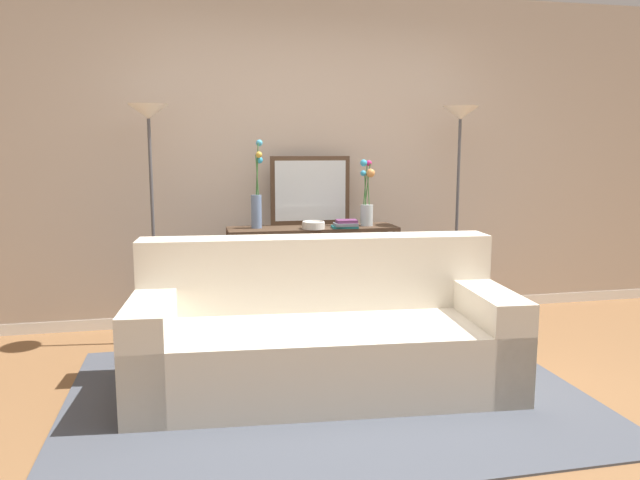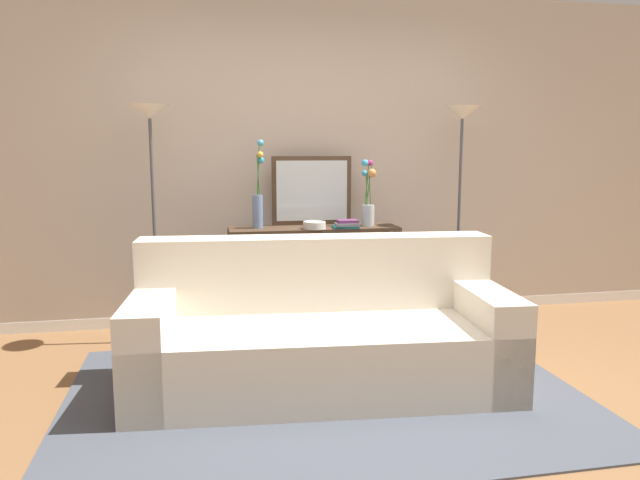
{
  "view_description": "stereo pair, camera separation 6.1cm",
  "coord_description": "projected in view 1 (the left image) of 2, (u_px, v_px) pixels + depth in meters",
  "views": [
    {
      "loc": [
        -0.95,
        -2.89,
        1.43
      ],
      "look_at": [
        -0.09,
        1.09,
        0.81
      ],
      "focal_mm": 34.0,
      "sensor_mm": 36.0,
      "label": 1
    },
    {
      "loc": [
        -0.89,
        -2.9,
        1.43
      ],
      "look_at": [
        -0.09,
        1.09,
        0.81
      ],
      "focal_mm": 34.0,
      "sensor_mm": 36.0,
      "label": 2
    }
  ],
  "objects": [
    {
      "name": "ground_plane",
      "position": [
        380.0,
        423.0,
        3.2
      ],
      "size": [
        16.0,
        16.0,
        0.02
      ],
      "primitive_type": "cube",
      "color": "brown"
    },
    {
      "name": "back_wall",
      "position": [
        305.0,
        159.0,
        5.02
      ],
      "size": [
        12.0,
        0.15,
        2.68
      ],
      "color": "white",
      "rests_on": "ground"
    },
    {
      "name": "area_rug",
      "position": [
        327.0,
        395.0,
        3.53
      ],
      "size": [
        2.96,
        2.09,
        0.01
      ],
      "color": "#474C56",
      "rests_on": "ground"
    },
    {
      "name": "couch",
      "position": [
        322.0,
        336.0,
        3.64
      ],
      "size": [
        2.27,
        1.09,
        0.88
      ],
      "color": "beige",
      "rests_on": "ground"
    },
    {
      "name": "console_table",
      "position": [
        313.0,
        259.0,
        4.76
      ],
      "size": [
        1.32,
        0.36,
        0.82
      ],
      "color": "#473323",
      "rests_on": "ground"
    },
    {
      "name": "floor_lamp_left",
      "position": [
        150.0,
        157.0,
        4.3
      ],
      "size": [
        0.28,
        0.28,
        1.74
      ],
      "color": "#4C4C51",
      "rests_on": "ground"
    },
    {
      "name": "floor_lamp_right",
      "position": [
        459.0,
        154.0,
        4.79
      ],
      "size": [
        0.28,
        0.28,
        1.76
      ],
      "color": "#4C4C51",
      "rests_on": "ground"
    },
    {
      "name": "wall_mirror",
      "position": [
        311.0,
        191.0,
        4.83
      ],
      "size": [
        0.64,
        0.02,
        0.55
      ],
      "color": "#473323",
      "rests_on": "console_table"
    },
    {
      "name": "vase_tall_flowers",
      "position": [
        257.0,
        200.0,
        4.63
      ],
      "size": [
        0.1,
        0.09,
        0.67
      ],
      "color": "#6B84AD",
      "rests_on": "console_table"
    },
    {
      "name": "vase_short_flowers",
      "position": [
        367.0,
        201.0,
        4.77
      ],
      "size": [
        0.11,
        0.12,
        0.52
      ],
      "color": "silver",
      "rests_on": "console_table"
    },
    {
      "name": "fruit_bowl",
      "position": [
        313.0,
        225.0,
        4.61
      ],
      "size": [
        0.17,
        0.17,
        0.06
      ],
      "color": "silver",
      "rests_on": "console_table"
    },
    {
      "name": "book_stack",
      "position": [
        346.0,
        224.0,
        4.66
      ],
      "size": [
        0.21,
        0.16,
        0.06
      ],
      "color": "#1E7075",
      "rests_on": "console_table"
    },
    {
      "name": "book_row_under_console",
      "position": [
        270.0,
        324.0,
        4.77
      ],
      "size": [
        0.41,
        0.18,
        0.13
      ],
      "color": "#B77F33",
      "rests_on": "ground"
    }
  ]
}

